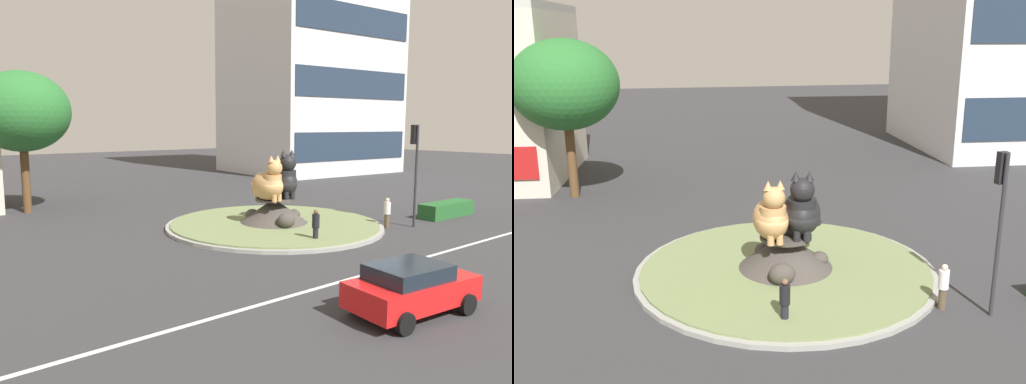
% 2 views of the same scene
% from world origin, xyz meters
% --- Properties ---
extents(ground_plane, '(160.00, 160.00, 0.00)m').
position_xyz_m(ground_plane, '(0.00, 0.00, 0.00)').
color(ground_plane, '#333335').
extents(lane_centreline, '(112.00, 0.20, 0.01)m').
position_xyz_m(lane_centreline, '(0.00, -8.82, 0.00)').
color(lane_centreline, silver).
rests_on(lane_centreline, ground).
extents(roundabout_island, '(11.90, 11.90, 1.58)m').
position_xyz_m(roundabout_island, '(-0.00, -0.01, 0.41)').
color(roundabout_island, gray).
rests_on(roundabout_island, ground).
extents(cat_statue_calico, '(1.53, 2.47, 2.44)m').
position_xyz_m(cat_statue_calico, '(-0.63, -0.29, 2.47)').
color(cat_statue_calico, tan).
rests_on(cat_statue_calico, roundabout_island).
extents(cat_statue_black, '(2.07, 2.68, 2.70)m').
position_xyz_m(cat_statue_black, '(0.63, -0.02, 2.57)').
color(cat_statue_black, black).
rests_on(cat_statue_black, roundabout_island).
extents(traffic_light_mast, '(0.35, 0.46, 5.61)m').
position_xyz_m(traffic_light_mast, '(6.08, -4.68, 3.88)').
color(traffic_light_mast, '#2D2D33').
rests_on(traffic_light_mast, ground).
extents(office_tower, '(18.28, 16.08, 33.44)m').
position_xyz_m(office_tower, '(24.65, 23.00, 16.72)').
color(office_tower, silver).
rests_on(office_tower, ground).
extents(clipped_hedge_strip, '(4.30, 1.20, 0.90)m').
position_xyz_m(clipped_hedge_strip, '(10.36, -4.17, 0.45)').
color(clipped_hedge_strip, '#235B28').
rests_on(clipped_hedge_strip, ground).
extents(broadleaf_tree_behind_island, '(5.94, 5.94, 8.97)m').
position_xyz_m(broadleaf_tree_behind_island, '(-9.74, 13.09, 6.42)').
color(broadleaf_tree_behind_island, brown).
rests_on(broadleaf_tree_behind_island, ground).
extents(pedestrian_white_shirt, '(0.37, 0.37, 1.66)m').
position_xyz_m(pedestrian_white_shirt, '(4.68, -4.04, 0.87)').
color(pedestrian_white_shirt, brown).
rests_on(pedestrian_white_shirt, ground).
extents(pedestrian_black_shirt, '(0.35, 0.35, 1.65)m').
position_xyz_m(pedestrian_black_shirt, '(-0.92, -4.19, 0.87)').
color(pedestrian_black_shirt, black).
rests_on(pedestrian_black_shirt, ground).
extents(sedan_on_far_lane, '(4.25, 2.41, 1.55)m').
position_xyz_m(sedan_on_far_lane, '(-4.84, -12.15, 0.82)').
color(sedan_on_far_lane, red).
rests_on(sedan_on_far_lane, ground).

